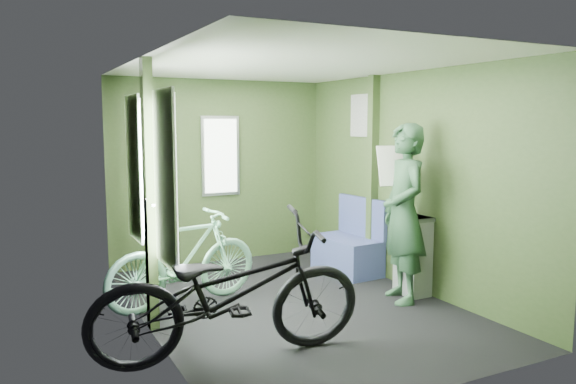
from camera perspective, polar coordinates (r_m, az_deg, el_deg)
name	(u,v)px	position (r m, az deg, el deg)	size (l,w,h in m)	color
room	(287,158)	(5.32, -0.06, 3.49)	(4.00, 4.02, 2.31)	black
bicycle_black	(231,362)	(4.37, -5.82, -16.84)	(0.72, 2.06, 1.08)	black
bicycle_mint	(186,306)	(5.63, -10.36, -11.37)	(0.45, 1.59, 0.96)	#76BD95
passenger	(404,213)	(5.63, 11.67, -2.11)	(0.58, 0.78, 1.76)	#2A4D32
waste_box	(413,255)	(5.94, 12.57, -6.31)	(0.24, 0.34, 0.82)	gray
bench_seat	(349,251)	(6.71, 6.19, -5.94)	(0.53, 0.88, 0.89)	navy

